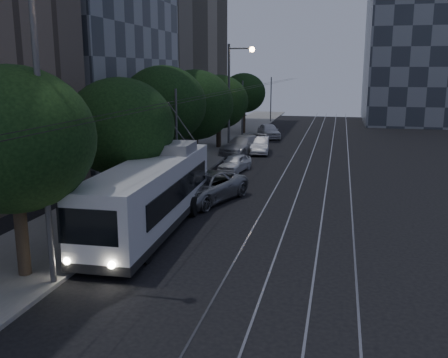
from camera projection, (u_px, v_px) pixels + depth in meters
ground at (228, 260)px, 18.96m from camera, size 120.00×120.00×0.00m
sidewalk at (191, 159)px, 39.62m from camera, size 5.00×90.00×0.15m
tram_rails at (319, 165)px, 37.42m from camera, size 4.52×90.00×0.02m
overhead_wires at (222, 117)px, 38.32m from camera, size 2.23×90.00×6.00m
trolleybus at (152, 194)px, 22.25m from camera, size 2.92×12.01×5.63m
pickup_silver at (204, 187)px, 27.08m from camera, size 4.41×6.36×1.61m
car_white_a at (235, 163)px, 35.18m from camera, size 2.09×3.80×1.22m
car_white_b at (243, 145)px, 42.19m from camera, size 3.82×5.83×1.57m
car_white_c at (260, 145)px, 42.70m from camera, size 1.99×4.40×1.40m
car_white_d at (269, 131)px, 52.12m from camera, size 3.26×4.80×1.52m
tree_0 at (13, 140)px, 16.31m from camera, size 5.39×5.39×7.28m
tree_1 at (120, 127)px, 24.26m from camera, size 5.29×5.29×6.74m
tree_2 at (164, 105)px, 31.43m from camera, size 5.42×5.42×7.34m
tree_3 at (195, 105)px, 36.42m from camera, size 5.66×5.66×7.08m
tree_4 at (219, 102)px, 44.40m from camera, size 5.32×5.32×6.61m
tree_5 at (244, 93)px, 54.43m from camera, size 4.77×4.77×6.66m
streetlamp_near at (52, 108)px, 15.38m from camera, size 2.39×0.44×9.85m
streetlamp_far at (234, 88)px, 41.17m from camera, size 2.23×0.44×9.08m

